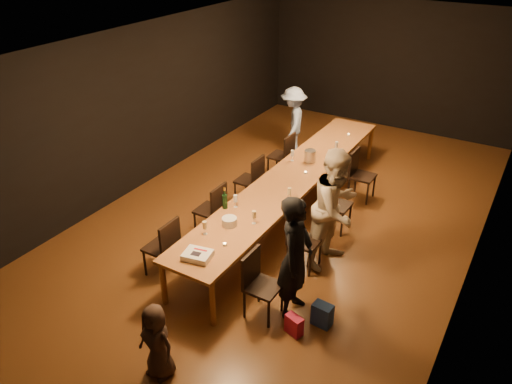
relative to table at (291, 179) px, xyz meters
The scene contains 30 objects.
ground 0.70m from the table, ahead, with size 10.00×10.00×0.00m, color #462111.
room_shell 1.38m from the table, ahead, with size 6.04×10.04×3.02m.
table is the anchor object (origin of this frame).
chair_right_0 2.56m from the table, 70.50° to the right, with size 0.42×0.42×0.93m, color black, non-canonical shape.
chair_right_1 1.49m from the table, 54.69° to the right, with size 0.42×0.42×0.93m, color black, non-canonical shape.
chair_right_2 0.88m from the table, ahead, with size 0.42×0.42×0.93m, color black, non-canonical shape.
chair_right_3 1.49m from the table, 54.69° to the left, with size 0.42×0.42×0.93m, color black, non-canonical shape.
chair_left_0 2.56m from the table, 109.50° to the right, with size 0.42×0.42×0.93m, color black, non-canonical shape.
chair_left_1 1.49m from the table, 125.31° to the right, with size 0.42×0.42×0.93m, color black, non-canonical shape.
chair_left_2 0.88m from the table, behind, with size 0.42×0.42×0.93m, color black, non-canonical shape.
chair_left_3 1.49m from the table, 125.31° to the left, with size 0.42×0.42×0.93m, color black, non-canonical shape.
woman_birthday 2.42m from the table, 61.54° to the right, with size 0.63×0.41×1.72m, color black.
woman_tan 1.44m from the table, 36.32° to the right, with size 0.90×0.70×1.84m, color beige.
man_blue 2.57m from the table, 116.58° to the left, with size 0.97×0.56×1.50m, color #95B0E7.
child 3.86m from the table, 85.24° to the right, with size 0.48×0.31×0.98m, color #3B2921.
gift_bag_red 2.90m from the table, 61.58° to the right, with size 0.23×0.12×0.27m, color #C91E48.
gift_bag_blue 2.75m from the table, 53.81° to the right, with size 0.25×0.17×0.31m, color #23499B.
birthday_cake 2.65m from the table, 89.90° to the right, with size 0.40×0.35×0.08m.
plate_stack 1.80m from the table, 92.17° to the right, with size 0.22×0.22×0.12m, color silver.
champagne_bottle 1.49m from the table, 105.30° to the right, with size 0.08×0.08×0.35m, color black, non-canonical shape.
ice_bucket 0.71m from the table, 89.37° to the left, with size 0.20×0.20×0.22m, color #A7A7AB.
wineglass_0 2.17m from the table, 96.12° to the right, with size 0.06×0.06×0.21m, color beige, non-canonical shape.
wineglass_1 1.59m from the table, 82.46° to the right, with size 0.06×0.06×0.21m, color beige, non-canonical shape.
wineglass_2 1.36m from the table, 101.43° to the right, with size 0.06×0.06×0.21m, color silver, non-canonical shape.
wineglass_3 0.79m from the table, 65.31° to the right, with size 0.06×0.06×0.21m, color beige, non-canonical shape.
wineglass_4 0.65m from the table, 116.21° to the left, with size 0.06×0.06×0.21m, color silver, non-canonical shape.
wineglass_5 1.35m from the table, 79.29° to the left, with size 0.06×0.06×0.21m, color silver, non-canonical shape.
tealight_near 2.24m from the table, 86.16° to the right, with size 0.05×0.05×0.03m, color #B2B7B2.
tealight_mid 0.28m from the table, 57.23° to the left, with size 0.05×0.05×0.03m, color #B2B7B2.
tealight_far 2.20m from the table, 86.09° to the left, with size 0.05×0.05×0.03m, color #B2B7B2.
Camera 1 is at (3.33, -6.72, 4.63)m, focal length 35.00 mm.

